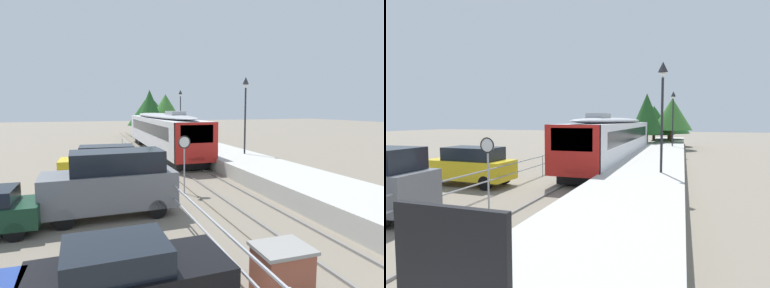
# 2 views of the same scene
# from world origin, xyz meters

# --- Properties ---
(ground_plane) EXTENTS (160.00, 160.00, 0.00)m
(ground_plane) POSITION_xyz_m (-3.00, 22.00, 0.00)
(ground_plane) COLOR slate
(track_rails) EXTENTS (3.20, 60.00, 0.14)m
(track_rails) POSITION_xyz_m (0.00, 22.00, 0.03)
(track_rails) COLOR slate
(track_rails) RESTS_ON ground
(commuter_train) EXTENTS (2.82, 20.49, 3.74)m
(commuter_train) POSITION_xyz_m (0.00, 27.31, 2.15)
(commuter_train) COLOR silver
(commuter_train) RESTS_ON track_rails
(station_platform) EXTENTS (3.90, 60.00, 0.90)m
(station_platform) POSITION_xyz_m (3.25, 22.00, 0.45)
(station_platform) COLOR #B7B5AD
(station_platform) RESTS_ON ground
(platform_lamp_mid_platform) EXTENTS (0.34, 0.34, 5.35)m
(platform_lamp_mid_platform) POSITION_xyz_m (4.10, 18.77, 4.62)
(platform_lamp_mid_platform) COLOR #232328
(platform_lamp_mid_platform) RESTS_ON station_platform
(platform_lamp_far_end) EXTENTS (0.34, 0.34, 5.35)m
(platform_lamp_far_end) POSITION_xyz_m (4.10, 35.22, 4.62)
(platform_lamp_far_end) COLOR #232328
(platform_lamp_far_end) RESTS_ON station_platform
(speed_limit_sign) EXTENTS (0.61, 0.10, 2.81)m
(speed_limit_sign) POSITION_xyz_m (-2.00, 13.22, 2.12)
(speed_limit_sign) COLOR #9EA0A5
(speed_limit_sign) RESTS_ON ground
(brick_utility_cabinet) EXTENTS (1.21, 0.99, 1.13)m
(brick_utility_cabinet) POSITION_xyz_m (-2.37, 4.57, 0.57)
(brick_utility_cabinet) COLOR brown
(brick_utility_cabinet) RESTS_ON ground
(carpark_fence) EXTENTS (0.06, 36.06, 1.25)m
(carpark_fence) POSITION_xyz_m (-3.30, 12.00, 0.91)
(carpark_fence) COLOR #9EA0A5
(carpark_fence) RESTS_ON ground
(parked_hatchback_black) EXTENTS (4.06, 1.91, 1.53)m
(parked_hatchback_black) POSITION_xyz_m (-5.66, 4.97, 0.79)
(parked_hatchback_black) COLOR black
(parked_hatchback_black) RESTS_ON ground
(parked_van_grey) EXTENTS (4.97, 2.13, 2.51)m
(parked_van_grey) POSITION_xyz_m (-5.52, 11.04, 1.29)
(parked_van_grey) COLOR slate
(parked_van_grey) RESTS_ON ground
(parked_suv_yellow) EXTENTS (4.65, 2.02, 2.04)m
(parked_suv_yellow) POSITION_xyz_m (-5.55, 16.92, 1.06)
(parked_suv_yellow) COLOR gold
(parked_suv_yellow) RESTS_ON ground
(tree_behind_carpark) EXTENTS (3.81, 3.81, 6.45)m
(tree_behind_carpark) POSITION_xyz_m (1.15, 39.29, 4.16)
(tree_behind_carpark) COLOR brown
(tree_behind_carpark) RESTS_ON ground
(tree_behind_station_far) EXTENTS (5.33, 5.33, 5.24)m
(tree_behind_station_far) POSITION_xyz_m (3.29, 46.69, 3.47)
(tree_behind_station_far) COLOR brown
(tree_behind_station_far) RESTS_ON ground
(tree_distant_left) EXTENTS (4.62, 4.62, 6.04)m
(tree_distant_left) POSITION_xyz_m (3.81, 41.78, 4.16)
(tree_distant_left) COLOR brown
(tree_distant_left) RESTS_ON ground
(tree_distant_centre) EXTENTS (5.15, 5.15, 5.28)m
(tree_distant_centre) POSITION_xyz_m (1.48, 44.81, 3.44)
(tree_distant_centre) COLOR brown
(tree_distant_centre) RESTS_ON ground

